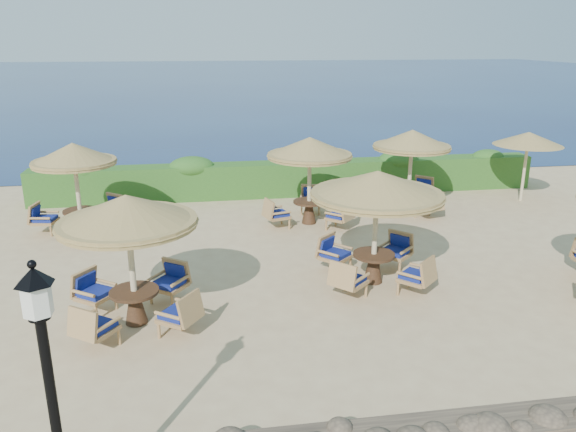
% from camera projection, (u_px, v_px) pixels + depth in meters
% --- Properties ---
extents(ground, '(120.00, 120.00, 0.00)m').
position_uv_depth(ground, '(338.00, 273.00, 13.55)').
color(ground, tan).
rests_on(ground, ground).
extents(sea, '(160.00, 160.00, 0.00)m').
position_uv_depth(sea, '(221.00, 78.00, 79.45)').
color(sea, '#0B1A46').
rests_on(sea, ground).
extents(hedge, '(18.00, 0.90, 1.20)m').
position_uv_depth(hedge, '(291.00, 179.00, 20.14)').
color(hedge, '#235019').
rests_on(hedge, ground).
extents(lamp_post, '(0.44, 0.44, 3.31)m').
position_uv_depth(lamp_post, '(55.00, 420.00, 5.97)').
color(lamp_post, black).
rests_on(lamp_post, ground).
extents(extra_parasol, '(2.30, 2.30, 2.41)m').
position_uv_depth(extra_parasol, '(528.00, 139.00, 18.92)').
color(extra_parasol, beige).
rests_on(extra_parasol, ground).
extents(cafe_set_0, '(2.69, 2.69, 2.65)m').
position_uv_depth(cafe_set_0, '(129.00, 239.00, 10.66)').
color(cafe_set_0, beige).
rests_on(cafe_set_0, ground).
extents(cafe_set_1, '(3.00, 3.00, 2.65)m').
position_uv_depth(cafe_set_1, '(376.00, 205.00, 12.50)').
color(cafe_set_1, beige).
rests_on(cafe_set_1, ground).
extents(cafe_set_3, '(2.61, 2.74, 2.65)m').
position_uv_depth(cafe_set_3, '(76.00, 174.00, 15.78)').
color(cafe_set_3, beige).
rests_on(cafe_set_3, ground).
extents(cafe_set_4, '(2.72, 2.72, 2.65)m').
position_uv_depth(cafe_set_4, '(310.00, 164.00, 16.65)').
color(cafe_set_4, beige).
rests_on(cafe_set_4, ground).
extents(cafe_set_5, '(2.69, 2.69, 2.65)m').
position_uv_depth(cafe_set_5, '(411.00, 155.00, 17.97)').
color(cafe_set_5, beige).
rests_on(cafe_set_5, ground).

